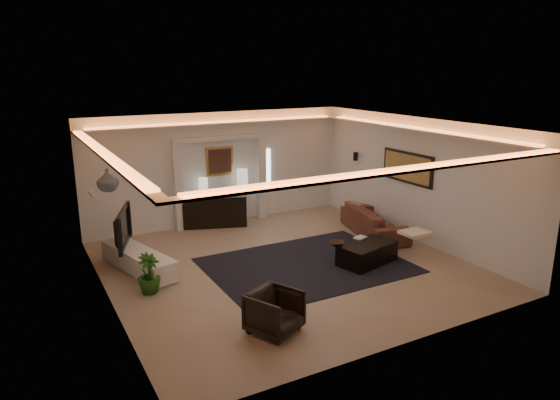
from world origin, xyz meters
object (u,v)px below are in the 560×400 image
sofa (374,221)px  coffee_table (367,254)px  console (215,211)px  armchair (275,312)px

sofa → coffee_table: (-1.34, -1.43, -0.12)m
sofa → coffee_table: sofa is taller
console → armchair: 5.64m
console → coffee_table: bearing=-46.1°
coffee_table → sofa: bearing=33.0°
console → coffee_table: size_ratio=1.29×
console → sofa: 4.06m
sofa → armchair: 5.31m
console → coffee_table: console is taller
coffee_table → armchair: size_ratio=1.68×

